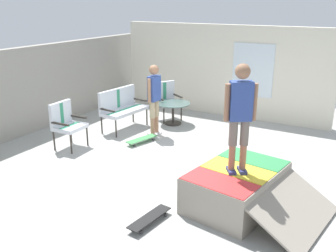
# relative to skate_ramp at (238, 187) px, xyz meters

# --- Properties ---
(ground_plane) EXTENTS (12.00, 12.00, 0.10)m
(ground_plane) POSITION_rel_skate_ramp_xyz_m (0.86, 1.70, -0.35)
(ground_plane) COLOR #A8A8A3
(back_wall_cinderblock) EXTENTS (9.00, 0.20, 2.07)m
(back_wall_cinderblock) POSITION_rel_skate_ramp_xyz_m (0.86, 5.70, 0.73)
(back_wall_cinderblock) COLOR #9E998E
(back_wall_cinderblock) RESTS_ON ground_plane
(house_facade) EXTENTS (0.23, 6.00, 2.49)m
(house_facade) POSITION_rel_skate_ramp_xyz_m (4.66, 2.18, 0.94)
(house_facade) COLOR silver
(house_facade) RESTS_ON ground_plane
(skate_ramp) EXTENTS (1.90, 2.14, 0.61)m
(skate_ramp) POSITION_rel_skate_ramp_xyz_m (0.00, 0.00, 0.00)
(skate_ramp) COLOR gray
(skate_ramp) RESTS_ON ground_plane
(patio_bench) EXTENTS (1.30, 0.67, 1.02)m
(patio_bench) POSITION_rel_skate_ramp_xyz_m (2.17, 3.87, 0.31)
(patio_bench) COLOR #2D2823
(patio_bench) RESTS_ON ground_plane
(patio_chair_near_house) EXTENTS (0.81, 0.79, 1.02)m
(patio_chair_near_house) POSITION_rel_skate_ramp_xyz_m (3.44, 3.30, 0.31)
(patio_chair_near_house) COLOR #2D2823
(patio_chair_near_house) RESTS_ON ground_plane
(patio_chair_by_wall) EXTENTS (0.64, 0.58, 1.02)m
(patio_chair_by_wall) POSITION_rel_skate_ramp_xyz_m (0.52, 4.15, 0.31)
(patio_chair_by_wall) COLOR #2D2823
(patio_chair_by_wall) RESTS_ON ground_plane
(patio_table) EXTENTS (0.90, 0.90, 0.57)m
(patio_table) POSITION_rel_skate_ramp_xyz_m (3.14, 2.92, 0.10)
(patio_table) COLOR #2D2823
(patio_table) RESTS_ON ground_plane
(person_watching) EXTENTS (0.48, 0.25, 1.70)m
(person_watching) POSITION_rel_skate_ramp_xyz_m (2.17, 2.89, 0.69)
(person_watching) COLOR silver
(person_watching) RESTS_ON ground_plane
(person_skater) EXTENTS (0.36, 0.41, 1.66)m
(person_skater) POSITION_rel_skate_ramp_xyz_m (-0.09, 0.02, 1.27)
(person_skater) COLOR navy
(person_skater) RESTS_ON skate_ramp
(skateboard_by_bench) EXTENTS (0.82, 0.41, 0.10)m
(skateboard_by_bench) POSITION_rel_skate_ramp_xyz_m (1.56, 2.86, -0.22)
(skateboard_by_bench) COLOR #3F8C4C
(skateboard_by_bench) RESTS_ON ground_plane
(skateboard_spare) EXTENTS (0.82, 0.29, 0.10)m
(skateboard_spare) POSITION_rel_skate_ramp_xyz_m (-1.15, 0.93, -0.22)
(skateboard_spare) COLOR black
(skateboard_spare) RESTS_ON ground_plane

